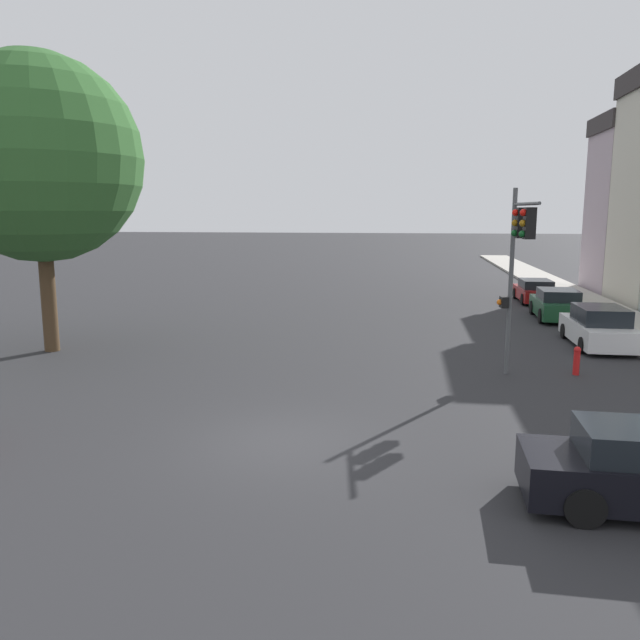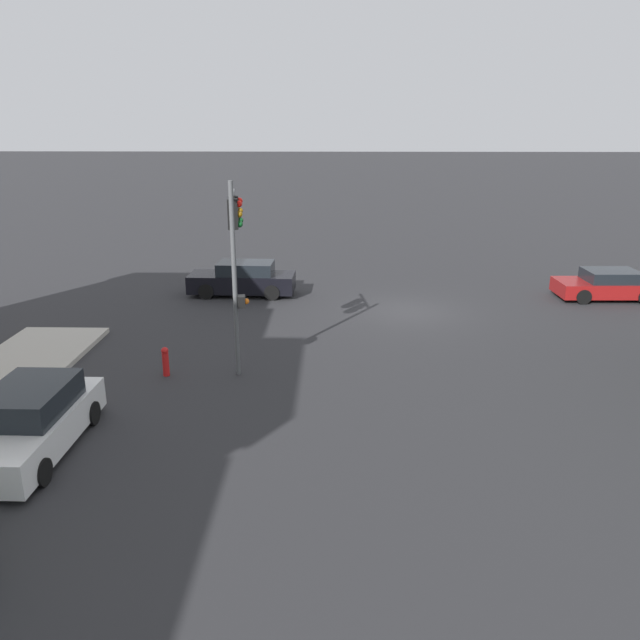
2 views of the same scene
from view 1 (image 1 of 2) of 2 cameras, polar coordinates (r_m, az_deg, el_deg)
name	(u,v)px [view 1 (image 1 of 2)]	position (r m, az deg, el deg)	size (l,w,h in m)	color
ground_plane	(282,442)	(14.37, -3.48, -11.03)	(300.00, 300.00, 0.00)	#28282B
sidewalk_strip	(550,284)	(47.55, 20.25, 3.10)	(3.09, 60.00, 0.17)	#ADA89E
street_tree	(38,159)	(25.04, -24.36, 13.27)	(7.39, 7.39, 10.71)	#4C3823
traffic_signal	(518,248)	(19.70, 17.65, 6.28)	(0.76, 2.45, 5.86)	#515456
parked_car_0	(599,328)	(26.32, 24.12, -0.66)	(2.04, 4.57, 1.57)	silver
parked_car_1	(557,305)	(32.27, 20.86, 1.30)	(2.18, 4.43, 1.48)	#194728
parked_car_2	(535,291)	(38.14, 19.06, 2.50)	(1.95, 4.34, 1.32)	maroon
fire_hydrant	(577,360)	(21.48, 22.42, -3.38)	(0.22, 0.22, 0.92)	red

